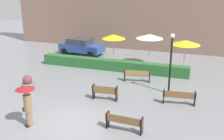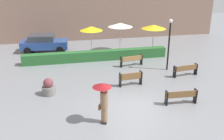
{
  "view_description": "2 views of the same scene",
  "coord_description": "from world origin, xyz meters",
  "px_view_note": "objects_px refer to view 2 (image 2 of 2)",
  "views": [
    {
      "loc": [
        5.78,
        -10.97,
        6.79
      ],
      "look_at": [
        0.29,
        5.4,
        1.04
      ],
      "focal_mm": 43.23,
      "sensor_mm": 36.0,
      "label": 1
    },
    {
      "loc": [
        -3.71,
        -11.98,
        6.95
      ],
      "look_at": [
        -0.46,
        3.34,
        0.99
      ],
      "focal_mm": 41.51,
      "sensor_mm": 36.0,
      "label": 2
    }
  ],
  "objects_px": {
    "patio_umbrella_white": "(120,25)",
    "planter_pot": "(49,87)",
    "bench_mid_center": "(131,78)",
    "pedestrian_with_umbrella": "(103,99)",
    "bench_far_right": "(186,69)",
    "lamp_post": "(169,39)",
    "patio_umbrella_yellow": "(91,29)",
    "bench_near_right": "(181,96)",
    "patio_umbrella_yellow_far": "(154,27)",
    "parked_car": "(44,43)",
    "bench_back_row": "(132,60)"
  },
  "relations": [
    {
      "from": "planter_pot",
      "to": "patio_umbrella_yellow_far",
      "type": "xyz_separation_m",
      "value": [
        9.22,
        7.11,
        1.89
      ]
    },
    {
      "from": "bench_near_right",
      "to": "planter_pot",
      "type": "bearing_deg",
      "value": 159.07
    },
    {
      "from": "bench_near_right",
      "to": "patio_umbrella_yellow_far",
      "type": "height_order",
      "value": "patio_umbrella_yellow_far"
    },
    {
      "from": "bench_near_right",
      "to": "patio_umbrella_yellow",
      "type": "height_order",
      "value": "patio_umbrella_yellow"
    },
    {
      "from": "bench_far_right",
      "to": "patio_umbrella_yellow_far",
      "type": "height_order",
      "value": "patio_umbrella_yellow_far"
    },
    {
      "from": "planter_pot",
      "to": "lamp_post",
      "type": "bearing_deg",
      "value": 15.91
    },
    {
      "from": "bench_mid_center",
      "to": "pedestrian_with_umbrella",
      "type": "height_order",
      "value": "pedestrian_with_umbrella"
    },
    {
      "from": "planter_pot",
      "to": "parked_car",
      "type": "bearing_deg",
      "value": 93.31
    },
    {
      "from": "patio_umbrella_white",
      "to": "planter_pot",
      "type": "bearing_deg",
      "value": -128.84
    },
    {
      "from": "pedestrian_with_umbrella",
      "to": "patio_umbrella_yellow_far",
      "type": "xyz_separation_m",
      "value": [
        6.54,
        10.85,
        1.05
      ]
    },
    {
      "from": "bench_near_right",
      "to": "patio_umbrella_white",
      "type": "distance_m",
      "value": 10.84
    },
    {
      "from": "parked_car",
      "to": "bench_mid_center",
      "type": "bearing_deg",
      "value": -57.91
    },
    {
      "from": "bench_far_right",
      "to": "patio_umbrella_white",
      "type": "distance_m",
      "value": 7.76
    },
    {
      "from": "lamp_post",
      "to": "patio_umbrella_yellow",
      "type": "relative_size",
      "value": 1.44
    },
    {
      "from": "bench_back_row",
      "to": "patio_umbrella_yellow_far",
      "type": "distance_m",
      "value": 4.74
    },
    {
      "from": "pedestrian_with_umbrella",
      "to": "parked_car",
      "type": "relative_size",
      "value": 0.47
    },
    {
      "from": "planter_pot",
      "to": "bench_far_right",
      "type": "bearing_deg",
      "value": 6.15
    },
    {
      "from": "bench_back_row",
      "to": "parked_car",
      "type": "height_order",
      "value": "parked_car"
    },
    {
      "from": "pedestrian_with_umbrella",
      "to": "patio_umbrella_yellow",
      "type": "distance_m",
      "value": 10.71
    },
    {
      "from": "bench_far_right",
      "to": "bench_near_right",
      "type": "distance_m",
      "value": 4.38
    },
    {
      "from": "patio_umbrella_yellow",
      "to": "patio_umbrella_yellow_far",
      "type": "height_order",
      "value": "patio_umbrella_yellow"
    },
    {
      "from": "lamp_post",
      "to": "patio_umbrella_yellow",
      "type": "bearing_deg",
      "value": 139.32
    },
    {
      "from": "bench_back_row",
      "to": "lamp_post",
      "type": "bearing_deg",
      "value": -30.27
    },
    {
      "from": "patio_umbrella_yellow_far",
      "to": "pedestrian_with_umbrella",
      "type": "bearing_deg",
      "value": -121.07
    },
    {
      "from": "bench_mid_center",
      "to": "patio_umbrella_yellow",
      "type": "relative_size",
      "value": 0.59
    },
    {
      "from": "bench_back_row",
      "to": "planter_pot",
      "type": "relative_size",
      "value": 1.81
    },
    {
      "from": "planter_pot",
      "to": "patio_umbrella_white",
      "type": "bearing_deg",
      "value": 51.16
    },
    {
      "from": "lamp_post",
      "to": "parked_car",
      "type": "height_order",
      "value": "lamp_post"
    },
    {
      "from": "lamp_post",
      "to": "parked_car",
      "type": "bearing_deg",
      "value": 143.1
    },
    {
      "from": "pedestrian_with_umbrella",
      "to": "bench_mid_center",
      "type": "bearing_deg",
      "value": 57.81
    },
    {
      "from": "planter_pot",
      "to": "parked_car",
      "type": "xyz_separation_m",
      "value": [
        -0.54,
        9.39,
        0.37
      ]
    },
    {
      "from": "bench_mid_center",
      "to": "pedestrian_with_umbrella",
      "type": "bearing_deg",
      "value": -122.19
    },
    {
      "from": "bench_far_right",
      "to": "pedestrian_with_umbrella",
      "type": "distance_m",
      "value": 8.31
    },
    {
      "from": "bench_far_right",
      "to": "patio_umbrella_yellow",
      "type": "relative_size",
      "value": 0.71
    },
    {
      "from": "patio_umbrella_white",
      "to": "parked_car",
      "type": "relative_size",
      "value": 0.61
    },
    {
      "from": "bench_near_right",
      "to": "patio_umbrella_white",
      "type": "bearing_deg",
      "value": 95.04
    },
    {
      "from": "patio_umbrella_yellow",
      "to": "planter_pot",
      "type": "bearing_deg",
      "value": -117.38
    },
    {
      "from": "patio_umbrella_white",
      "to": "bench_far_right",
      "type": "bearing_deg",
      "value": -65.4
    },
    {
      "from": "bench_far_right",
      "to": "pedestrian_with_umbrella",
      "type": "height_order",
      "value": "pedestrian_with_umbrella"
    },
    {
      "from": "bench_far_right",
      "to": "patio_umbrella_yellow",
      "type": "xyz_separation_m",
      "value": [
        -5.88,
        5.85,
        1.97
      ]
    },
    {
      "from": "patio_umbrella_yellow_far",
      "to": "parked_car",
      "type": "bearing_deg",
      "value": 166.83
    },
    {
      "from": "pedestrian_with_umbrella",
      "to": "planter_pot",
      "type": "bearing_deg",
      "value": 125.55
    },
    {
      "from": "bench_near_right",
      "to": "patio_umbrella_yellow_far",
      "type": "xyz_separation_m",
      "value": [
        1.97,
        9.88,
        1.85
      ]
    },
    {
      "from": "parked_car",
      "to": "patio_umbrella_yellow",
      "type": "bearing_deg",
      "value": -31.6
    },
    {
      "from": "bench_far_right",
      "to": "lamp_post",
      "type": "relative_size",
      "value": 0.49
    },
    {
      "from": "bench_far_right",
      "to": "patio_umbrella_white",
      "type": "relative_size",
      "value": 0.7
    },
    {
      "from": "bench_back_row",
      "to": "pedestrian_with_umbrella",
      "type": "relative_size",
      "value": 0.92
    },
    {
      "from": "bench_mid_center",
      "to": "planter_pot",
      "type": "relative_size",
      "value": 1.5
    },
    {
      "from": "bench_far_right",
      "to": "bench_mid_center",
      "type": "relative_size",
      "value": 1.2
    },
    {
      "from": "bench_back_row",
      "to": "pedestrian_with_umbrella",
      "type": "height_order",
      "value": "pedestrian_with_umbrella"
    }
  ]
}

